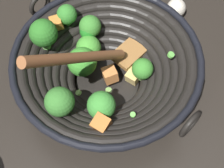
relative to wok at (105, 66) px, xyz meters
name	(u,v)px	position (x,y,z in m)	size (l,w,h in m)	color
ground_plane	(107,84)	(0.00, 0.00, -0.07)	(4.00, 4.00, 0.00)	#28231E
wok	(105,66)	(0.00, 0.00, 0.00)	(0.37, 0.38, 0.26)	black
garlic_bulb	(176,8)	(-0.23, 0.12, -0.04)	(0.05, 0.05, 0.05)	silver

